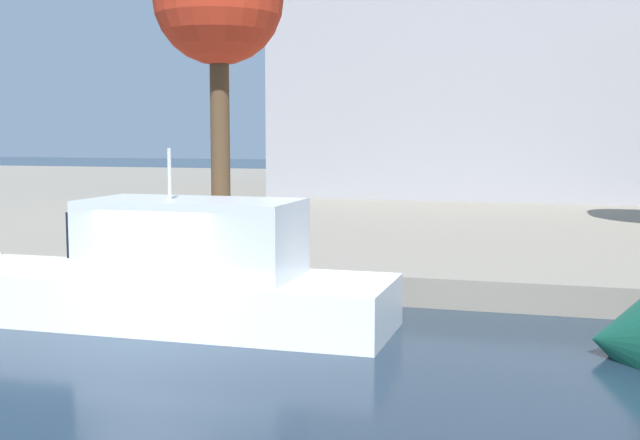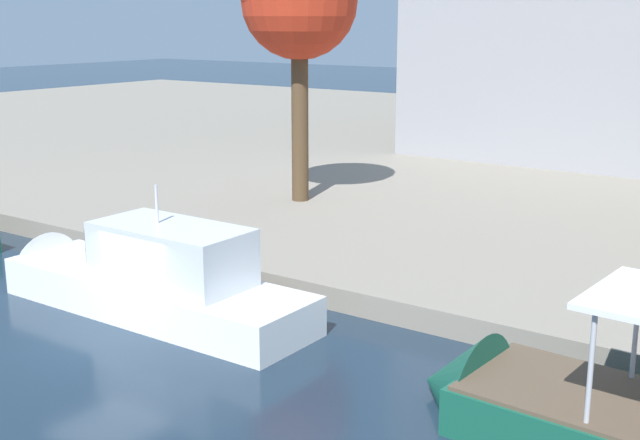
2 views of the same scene
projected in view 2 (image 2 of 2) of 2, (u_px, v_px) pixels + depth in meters
name	position (u px, v px, depth m)	size (l,w,h in m)	color
ground_plane	(103.00, 340.00, 21.43)	(220.00, 220.00, 0.00)	#192838
dock_promenade	(553.00, 158.00, 47.32)	(120.00, 55.00, 0.70)	gray
motor_yacht_2	(142.00, 285.00, 23.53)	(10.86, 2.76, 4.72)	white
tree_4	(293.00, 1.00, 32.73)	(4.64, 4.64, 10.39)	#4C3823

